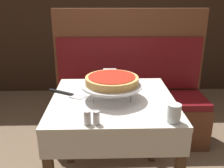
# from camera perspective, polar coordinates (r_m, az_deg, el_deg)

# --- Properties ---
(dining_table_front) EXTENTS (0.79, 0.79, 0.76)m
(dining_table_front) POSITION_cam_1_polar(r_m,az_deg,el_deg) (1.66, 0.18, -6.61)
(dining_table_front) COLOR beige
(dining_table_front) RESTS_ON ground_plane
(dining_table_rear) EXTENTS (0.74, 0.74, 0.76)m
(dining_table_rear) POSITION_cam_1_polar(r_m,az_deg,el_deg) (3.25, 5.35, 6.69)
(dining_table_rear) COLOR beige
(dining_table_rear) RESTS_ON ground_plane
(booth_bench) EXTENTS (1.46, 0.47, 1.27)m
(booth_bench) POSITION_cam_1_polar(r_m,az_deg,el_deg) (2.47, 4.07, -4.77)
(booth_bench) COLOR brown
(booth_bench) RESTS_ON ground_plane
(back_wall_panel) EXTENTS (6.00, 0.04, 2.40)m
(back_wall_panel) POSITION_cam_1_polar(r_m,az_deg,el_deg) (3.61, -0.92, 16.78)
(back_wall_panel) COLOR black
(back_wall_panel) RESTS_ON ground_plane
(pizza_pan_stand) EXTENTS (0.39, 0.39, 0.10)m
(pizza_pan_stand) POSITION_cam_1_polar(r_m,az_deg,el_deg) (1.58, -0.03, -0.30)
(pizza_pan_stand) COLOR #ADADB2
(pizza_pan_stand) RESTS_ON dining_table_front
(deep_dish_pizza) EXTENTS (0.33, 0.33, 0.05)m
(deep_dish_pizza) POSITION_cam_1_polar(r_m,az_deg,el_deg) (1.56, -0.03, 0.91)
(deep_dish_pizza) COLOR tan
(deep_dish_pizza) RESTS_ON pizza_pan_stand
(pizza_server) EXTENTS (0.28, 0.19, 0.01)m
(pizza_server) POSITION_cam_1_polar(r_m,az_deg,el_deg) (1.69, -10.10, -2.22)
(pizza_server) COLOR #BCBCC1
(pizza_server) RESTS_ON dining_table_front
(water_glass_near) EXTENTS (0.07, 0.07, 0.10)m
(water_glass_near) POSITION_cam_1_polar(r_m,az_deg,el_deg) (1.34, 13.98, -6.47)
(water_glass_near) COLOR silver
(water_glass_near) RESTS_ON dining_table_front
(salt_shaker) EXTENTS (0.04, 0.04, 0.07)m
(salt_shaker) POSITION_cam_1_polar(r_m,az_deg,el_deg) (1.30, -5.68, -7.65)
(salt_shaker) COLOR silver
(salt_shaker) RESTS_ON dining_table_front
(pepper_shaker) EXTENTS (0.04, 0.04, 0.07)m
(pepper_shaker) POSITION_cam_1_polar(r_m,az_deg,el_deg) (1.29, -3.59, -7.68)
(pepper_shaker) COLOR silver
(pepper_shaker) RESTS_ON dining_table_front
(napkin_holder) EXTENTS (0.10, 0.05, 0.09)m
(napkin_holder) POSITION_cam_1_polar(r_m,az_deg,el_deg) (1.93, -0.52, 2.12)
(napkin_holder) COLOR #B2B2B7
(napkin_holder) RESTS_ON dining_table_front
(condiment_caddy) EXTENTS (0.12, 0.12, 0.18)m
(condiment_caddy) POSITION_cam_1_polar(r_m,az_deg,el_deg) (3.32, 5.47, 9.76)
(condiment_caddy) COLOR black
(condiment_caddy) RESTS_ON dining_table_rear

